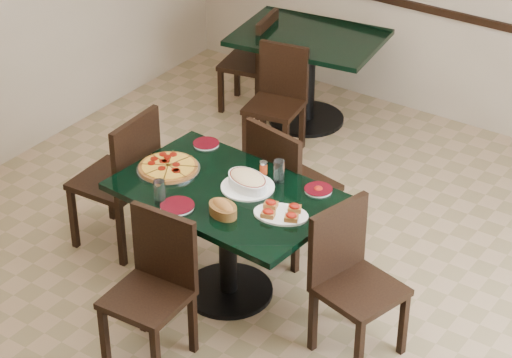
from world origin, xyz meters
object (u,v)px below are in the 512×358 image
Objects in this scene: main_table at (227,216)px; chair_near at (155,280)px; back_table at (308,62)px; bread_basket at (223,209)px; chair_left at (124,174)px; pepperoni_pizza at (168,167)px; chair_right at (350,273)px; chair_far at (286,182)px; back_chair_left at (256,58)px; back_chair_near at (278,95)px; lasagna_casserole at (248,181)px; bruschetta_platter at (281,212)px.

chair_near is at bearing -87.66° from main_table.
bread_basket is (0.94, -2.42, 0.26)m from back_table.
chair_left reaches higher than pepperoni_pizza.
chair_far is at bearing 69.07° from chair_right.
chair_right is at bearing 34.16° from chair_near.
chair_right reaches higher than back_chair_left.
chair_near reaches higher than bread_basket.
chair_left is (-0.85, 0.05, -0.02)m from main_table.
back_chair_left is 2.76m from bread_basket.
bread_basket reaches higher than back_table.
chair_near is 2.46m from back_chair_near.
bread_basket is (-0.71, -0.22, 0.28)m from chair_right.
back_table is 0.47m from back_chair_left.
back_chair_left is (-1.32, 1.58, -0.07)m from chair_far.
chair_near reaches higher than main_table.
back_chair_left is at bearing 140.50° from lasagna_casserole.
bruschetta_platter is at bearing 110.35° from chair_right.
lasagna_casserole is (0.94, 0.05, 0.25)m from chair_left.
back_chair_near is 2.13m from bread_basket.
lasagna_casserole is at bearing 105.57° from chair_far.
chair_far reaches higher than bruschetta_platter.
chair_far reaches higher than chair_near.
chair_far is 0.54m from lasagna_casserole.
lasagna_casserole reaches higher than back_chair_near.
back_chair_left is (-2.11, 2.14, -0.04)m from chair_right.
chair_far is at bearing 28.07° from back_chair_left.
back_chair_left is at bearing 128.57° from back_chair_near.
bread_basket is at bearing -75.51° from back_chair_near.
back_table is 3.74× the size of lasagna_casserole.
back_table is at bearing 102.25° from chair_near.
chair_far is 1.14× the size of back_chair_near.
lasagna_casserole is at bearing -75.12° from back_table.
chair_far is 2.92× the size of lasagna_casserole.
pepperoni_pizza is (-0.43, -0.01, 0.20)m from main_table.
chair_right is 2.75× the size of lasagna_casserole.
back_table is 1.85m from chair_far.
back_chair_near is at bearing 132.20° from bread_basket.
chair_far is at bearing 111.50° from lasagna_casserole.
main_table is at bearing 85.00° from chair_near.
chair_left is (-0.83, 0.70, 0.05)m from chair_near.
chair_near is at bearing 141.73° from chair_right.
back_chair_near is 3.70× the size of bread_basket.
back_chair_near is (-1.59, 1.69, -0.04)m from chair_right.
main_table is 0.47m from pepperoni_pizza.
chair_right is 2.34× the size of pepperoni_pizza.
chair_far is at bearing 83.57° from chair_near.
back_chair_left is at bearing 179.51° from back_table.
chair_left is 0.97m from lasagna_casserole.
chair_left is at bearing -99.15° from back_table.
chair_near is 0.98× the size of chair_right.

